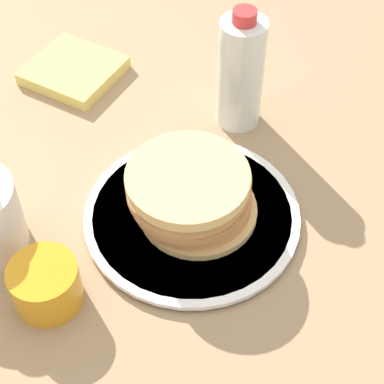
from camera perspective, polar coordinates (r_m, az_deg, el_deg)
The scene contains 6 objects.
ground_plane at distance 0.84m, azimuth -2.32°, elevation -2.13°, with size 4.00×4.00×0.00m, color #9E7F5B.
plate at distance 0.84m, azimuth 0.00°, elevation -2.11°, with size 0.28×0.28×0.01m.
pancake_stack at distance 0.80m, azimuth -0.11°, elevation 0.04°, with size 0.17×0.16×0.08m.
juice_glass at distance 0.77m, azimuth -12.88°, elevation -8.05°, with size 0.08×0.08×0.06m.
water_bottle_near at distance 0.92m, azimuth 4.34°, elevation 10.55°, with size 0.07×0.07×0.19m.
napkin at distance 1.06m, azimuth -10.33°, elevation 10.61°, with size 0.18×0.18×0.02m.
Camera 1 is at (0.22, 0.48, 0.66)m, focal length 60.00 mm.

